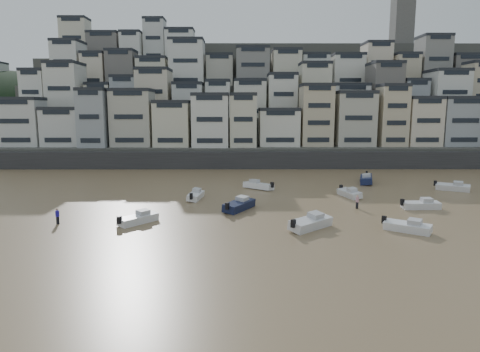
{
  "coord_description": "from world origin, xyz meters",
  "views": [
    {
      "loc": [
        2.4,
        -22.96,
        12.52
      ],
      "look_at": [
        2.6,
        30.0,
        4.0
      ],
      "focal_mm": 32.0,
      "sensor_mm": 36.0,
      "label": 1
    }
  ],
  "objects_px": {
    "person_blue": "(57,216)",
    "person_pink": "(357,202)",
    "boat_c": "(239,203)",
    "boat_d": "(421,203)",
    "boat_i": "(366,178)",
    "boat_j": "(138,217)",
    "boat_f": "(196,194)",
    "boat_b": "(407,225)",
    "boat_a": "(311,221)",
    "boat_e": "(349,192)",
    "boat_g": "(453,186)",
    "boat_h": "(258,184)"
  },
  "relations": [
    {
      "from": "boat_f",
      "to": "boat_h",
      "type": "xyz_separation_m",
      "value": [
        8.99,
        7.44,
        0.06
      ]
    },
    {
      "from": "boat_a",
      "to": "boat_e",
      "type": "bearing_deg",
      "value": 21.09
    },
    {
      "from": "boat_h",
      "to": "person_blue",
      "type": "distance_m",
      "value": 30.31
    },
    {
      "from": "boat_d",
      "to": "boat_i",
      "type": "height_order",
      "value": "boat_i"
    },
    {
      "from": "boat_a",
      "to": "person_blue",
      "type": "height_order",
      "value": "person_blue"
    },
    {
      "from": "boat_h",
      "to": "boat_e",
      "type": "bearing_deg",
      "value": -167.8
    },
    {
      "from": "boat_e",
      "to": "boat_j",
      "type": "height_order",
      "value": "boat_j"
    },
    {
      "from": "person_blue",
      "to": "boat_i",
      "type": "bearing_deg",
      "value": 31.73
    },
    {
      "from": "boat_h",
      "to": "person_blue",
      "type": "relative_size",
      "value": 3.1
    },
    {
      "from": "boat_b",
      "to": "person_pink",
      "type": "bearing_deg",
      "value": 137.96
    },
    {
      "from": "boat_e",
      "to": "boat_d",
      "type": "bearing_deg",
      "value": 28.88
    },
    {
      "from": "boat_e",
      "to": "person_pink",
      "type": "bearing_deg",
      "value": -22.6
    },
    {
      "from": "boat_f",
      "to": "boat_h",
      "type": "bearing_deg",
      "value": -41.56
    },
    {
      "from": "boat_d",
      "to": "boat_f",
      "type": "height_order",
      "value": "boat_d"
    },
    {
      "from": "boat_f",
      "to": "person_pink",
      "type": "height_order",
      "value": "person_pink"
    },
    {
      "from": "boat_a",
      "to": "boat_h",
      "type": "distance_m",
      "value": 22.46
    },
    {
      "from": "boat_b",
      "to": "boat_g",
      "type": "relative_size",
      "value": 0.96
    },
    {
      "from": "boat_d",
      "to": "person_blue",
      "type": "height_order",
      "value": "person_blue"
    },
    {
      "from": "boat_f",
      "to": "boat_g",
      "type": "distance_m",
      "value": 38.94
    },
    {
      "from": "person_blue",
      "to": "person_pink",
      "type": "height_order",
      "value": "same"
    },
    {
      "from": "boat_e",
      "to": "boat_j",
      "type": "bearing_deg",
      "value": -78.59
    },
    {
      "from": "boat_i",
      "to": "boat_g",
      "type": "bearing_deg",
      "value": 75.64
    },
    {
      "from": "boat_i",
      "to": "boat_j",
      "type": "xyz_separation_m",
      "value": [
        -32.39,
        -25.15,
        -0.19
      ]
    },
    {
      "from": "boat_f",
      "to": "boat_i",
      "type": "relative_size",
      "value": 0.77
    },
    {
      "from": "boat_e",
      "to": "boat_h",
      "type": "relative_size",
      "value": 0.93
    },
    {
      "from": "boat_a",
      "to": "boat_i",
      "type": "bearing_deg",
      "value": 21.13
    },
    {
      "from": "boat_f",
      "to": "boat_b",
      "type": "bearing_deg",
      "value": -115.39
    },
    {
      "from": "boat_d",
      "to": "boat_j",
      "type": "height_order",
      "value": "boat_d"
    },
    {
      "from": "boat_e",
      "to": "person_blue",
      "type": "xyz_separation_m",
      "value": [
        -35.3,
        -14.0,
        0.19
      ]
    },
    {
      "from": "person_blue",
      "to": "boat_j",
      "type": "bearing_deg",
      "value": 1.6
    },
    {
      "from": "boat_j",
      "to": "person_pink",
      "type": "bearing_deg",
      "value": -35.08
    },
    {
      "from": "boat_a",
      "to": "boat_f",
      "type": "distance_m",
      "value": 19.82
    },
    {
      "from": "boat_d",
      "to": "boat_h",
      "type": "bearing_deg",
      "value": 143.77
    },
    {
      "from": "boat_c",
      "to": "boat_g",
      "type": "xyz_separation_m",
      "value": [
        32.5,
        12.17,
        -0.1
      ]
    },
    {
      "from": "boat_b",
      "to": "person_blue",
      "type": "xyz_separation_m",
      "value": [
        -36.81,
        3.08,
        0.19
      ]
    },
    {
      "from": "boat_a",
      "to": "boat_d",
      "type": "xyz_separation_m",
      "value": [
        15.24,
        8.81,
        -0.11
      ]
    },
    {
      "from": "boat_b",
      "to": "boat_d",
      "type": "height_order",
      "value": "boat_d"
    },
    {
      "from": "boat_j",
      "to": "boat_g",
      "type": "bearing_deg",
      "value": -26.99
    },
    {
      "from": "boat_j",
      "to": "boat_f",
      "type": "bearing_deg",
      "value": 17.9
    },
    {
      "from": "boat_f",
      "to": "boat_j",
      "type": "height_order",
      "value": "boat_j"
    },
    {
      "from": "boat_c",
      "to": "boat_i",
      "type": "distance_m",
      "value": 28.56
    },
    {
      "from": "boat_a",
      "to": "boat_i",
      "type": "height_order",
      "value": "boat_i"
    },
    {
      "from": "boat_b",
      "to": "boat_h",
      "type": "bearing_deg",
      "value": 156.3
    },
    {
      "from": "boat_d",
      "to": "boat_f",
      "type": "bearing_deg",
      "value": 166.28
    },
    {
      "from": "boat_g",
      "to": "boat_j",
      "type": "relative_size",
      "value": 1.03
    },
    {
      "from": "boat_j",
      "to": "boat_i",
      "type": "bearing_deg",
      "value": -12.01
    },
    {
      "from": "boat_d",
      "to": "person_blue",
      "type": "distance_m",
      "value": 42.95
    },
    {
      "from": "boat_e",
      "to": "boat_i",
      "type": "distance_m",
      "value": 12.77
    },
    {
      "from": "boat_c",
      "to": "boat_d",
      "type": "height_order",
      "value": "boat_c"
    },
    {
      "from": "boat_d",
      "to": "boat_g",
      "type": "relative_size",
      "value": 0.98
    }
  ]
}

